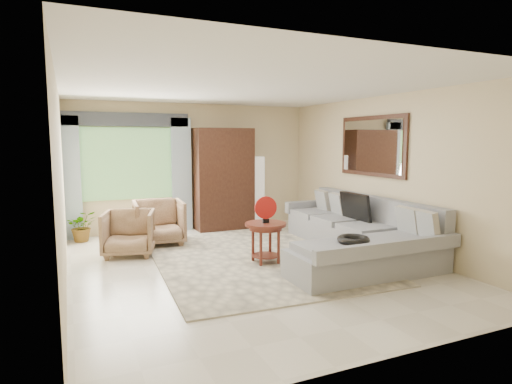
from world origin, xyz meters
name	(u,v)px	position (x,y,z in m)	size (l,w,h in m)	color
ground	(250,265)	(0.00, 0.00, 0.00)	(6.00, 6.00, 0.00)	silver
area_rug	(254,258)	(0.21, 0.32, 0.01)	(3.00, 4.00, 0.02)	beige
sectional_sofa	(356,238)	(1.78, -0.18, 0.28)	(2.30, 3.46, 0.90)	gray
tv_screen	(355,207)	(2.05, 0.22, 0.72)	(0.06, 0.74, 0.48)	black
garden_hose	(353,240)	(1.00, -1.15, 0.55)	(0.43, 0.43, 0.09)	black
coffee_table	(266,242)	(0.26, 0.00, 0.33)	(0.62, 0.62, 0.62)	#531F16
red_disc	(266,208)	(0.26, 0.00, 0.85)	(0.34, 0.34, 0.03)	#A61410
armchair_left	(129,233)	(-1.57, 1.33, 0.36)	(0.78, 0.80, 0.73)	#957551
armchair_right	(159,222)	(-0.98, 1.86, 0.40)	(0.85, 0.88, 0.80)	#9E7756
potted_plant	(82,226)	(-2.23, 2.65, 0.29)	(0.51, 0.45, 0.57)	#999999
armoire	(223,179)	(0.55, 2.72, 1.05)	(1.20, 0.55, 2.10)	black
floor_lamp	(257,191)	(1.35, 2.78, 0.75)	(0.24, 0.24, 1.50)	silver
window	(127,164)	(-1.35, 2.97, 1.40)	(1.80, 0.04, 1.40)	#669E59
curtain_left	(69,179)	(-2.40, 2.88, 1.15)	(0.40, 0.08, 2.30)	#9EB7CC
curtain_right	(181,175)	(-0.30, 2.88, 1.15)	(0.40, 0.08, 2.30)	#9EB7CC
valance	(126,119)	(-1.35, 2.90, 2.25)	(2.40, 0.12, 0.26)	#1E232D
wall_mirror	(372,146)	(2.46, 0.35, 1.75)	(0.05, 1.70, 1.05)	black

